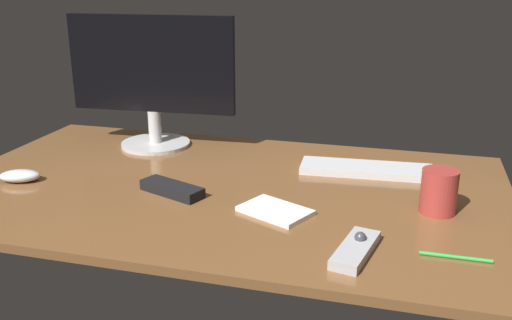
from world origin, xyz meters
TOP-DOWN VIEW (x-y plane):
  - desk at (0.00, 0.00)cm, footprint 140.00×84.00cm
  - monitor at (-30.65, 26.98)cm, footprint 50.37×20.93cm
  - keyboard at (33.94, 19.48)cm, footprint 35.32×13.31cm
  - computer_mouse at (-50.71, -11.08)cm, footprint 11.44×8.63cm
  - media_remote at (36.16, -27.64)cm, footprint 8.47×17.07cm
  - tv_remote at (-9.90, -8.49)cm, footprint 17.56×11.16cm
  - coffee_mug at (51.56, -2.90)cm, footprint 8.01×8.01cm
  - notepad at (16.83, -12.98)cm, footprint 17.96×15.44cm
  - pen at (54.45, -24.56)cm, footprint 13.22×0.78cm

SIDE VIEW (x-z plane):
  - desk at x=0.00cm, z-range 0.00..2.00cm
  - pen at x=54.45cm, z-range 2.00..2.76cm
  - notepad at x=16.83cm, z-range 2.00..3.11cm
  - keyboard at x=33.94cm, z-range 2.00..3.80cm
  - media_remote at x=36.16cm, z-range 1.32..4.80cm
  - tv_remote at x=-9.90cm, z-range 2.00..4.53cm
  - computer_mouse at x=-50.71cm, z-range 2.00..5.07cm
  - coffee_mug at x=51.56cm, z-range 2.00..11.97cm
  - monitor at x=-30.65cm, z-range 3.69..42.92cm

